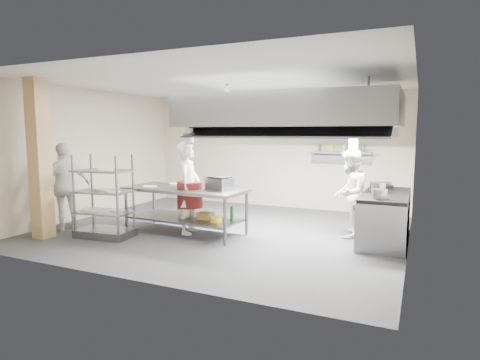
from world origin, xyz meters
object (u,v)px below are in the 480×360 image
at_px(griddle, 219,184).
at_px(stockpot, 378,187).
at_px(pass_rack, 104,196).
at_px(cooking_range, 385,219).
at_px(chef_line, 350,193).
at_px(chef_head, 189,188).
at_px(chef_plating, 66,186).
at_px(island, 185,211).

height_order(griddle, stockpot, griddle).
height_order(pass_rack, cooking_range, pass_rack).
bearing_deg(pass_rack, chef_line, 18.60).
bearing_deg(cooking_range, chef_head, -165.22).
distance_m(pass_rack, chef_plating, 1.16).
bearing_deg(stockpot, chef_plating, -163.98).
distance_m(chef_head, griddle, 0.66).
height_order(chef_head, stockpot, chef_head).
bearing_deg(island, chef_line, 22.20).
relative_size(griddle, stockpot, 1.58).
bearing_deg(griddle, stockpot, 32.24).
bearing_deg(island, stockpot, 18.26).
bearing_deg(griddle, chef_line, 37.56).
bearing_deg(chef_plating, cooking_range, 120.39).
distance_m(cooking_range, chef_head, 3.77).
height_order(chef_line, stockpot, chef_line).
relative_size(island, pass_rack, 1.55).
distance_m(cooking_range, stockpot, 0.60).
xyz_separation_m(chef_head, griddle, (0.65, 0.07, 0.11)).
relative_size(chef_head, stockpot, 6.34).
xyz_separation_m(island, stockpot, (3.53, 0.96, 0.54)).
relative_size(chef_head, griddle, 4.02).
xyz_separation_m(island, griddle, (0.70, 0.12, 0.57)).
xyz_separation_m(chef_line, stockpot, (0.51, -0.09, 0.16)).
height_order(cooking_range, chef_line, chef_line).
bearing_deg(stockpot, chef_head, -165.21).
distance_m(pass_rack, griddle, 2.21).
xyz_separation_m(chef_line, chef_plating, (-5.42, -1.79, 0.06)).
relative_size(pass_rack, griddle, 3.52).
distance_m(chef_line, griddle, 2.50).
distance_m(chef_plating, griddle, 3.23).
height_order(chef_line, chef_plating, chef_plating).
bearing_deg(griddle, island, -155.05).
xyz_separation_m(island, chef_head, (0.06, 0.05, 0.45)).
bearing_deg(pass_rack, griddle, 21.30).
height_order(island, chef_line, chef_line).
xyz_separation_m(pass_rack, griddle, (1.96, 1.00, 0.23)).
bearing_deg(pass_rack, stockpot, 15.34).
distance_m(island, stockpot, 3.70).
bearing_deg(island, chef_plating, -159.85).
distance_m(pass_rack, stockpot, 5.13).
distance_m(island, griddle, 0.91).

